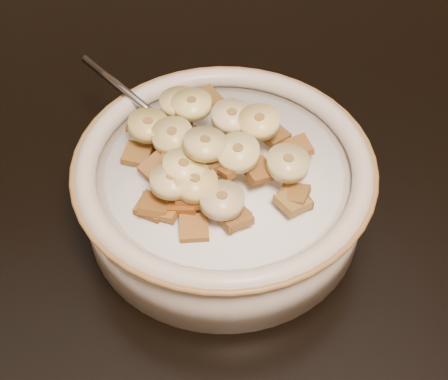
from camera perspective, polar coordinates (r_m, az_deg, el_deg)
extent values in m
cube|color=black|center=(0.61, -11.31, 4.80)|extent=(1.41, 0.91, 0.04)
cylinder|color=beige|center=(0.49, 0.00, -0.29)|extent=(0.22, 0.22, 0.05)
cylinder|color=white|center=(0.47, 0.00, 1.78)|extent=(0.18, 0.18, 0.00)
ellipsoid|color=gray|center=(0.49, -3.06, 4.18)|extent=(0.06, 0.07, 0.01)
cube|color=brown|center=(0.43, 0.72, -2.28)|extent=(0.03, 0.03, 0.01)
cube|color=#9D641C|center=(0.44, -5.32, -1.62)|extent=(0.03, 0.03, 0.01)
cube|color=olive|center=(0.44, 6.26, -1.07)|extent=(0.03, 0.03, 0.01)
cube|color=brown|center=(0.44, -6.59, -1.51)|extent=(0.03, 0.03, 0.01)
cube|color=brown|center=(0.50, -4.37, 6.53)|extent=(0.02, 0.02, 0.01)
cube|color=brown|center=(0.44, -3.73, -1.07)|extent=(0.03, 0.03, 0.01)
cube|color=brown|center=(0.48, -7.95, 3.25)|extent=(0.03, 0.03, 0.01)
cube|color=brown|center=(0.45, -0.91, 2.64)|extent=(0.03, 0.03, 0.01)
cube|color=brown|center=(0.52, -1.58, 8.38)|extent=(0.03, 0.03, 0.01)
cube|color=#945D29|center=(0.45, 1.27, 3.18)|extent=(0.03, 0.03, 0.01)
cube|color=brown|center=(0.44, 0.47, 2.24)|extent=(0.03, 0.03, 0.01)
cube|color=olive|center=(0.50, -7.59, 5.96)|extent=(0.03, 0.03, 0.01)
cube|color=#965418|center=(0.49, -6.52, 4.82)|extent=(0.03, 0.03, 0.01)
cube|color=brown|center=(0.45, 6.52, -0.96)|extent=(0.02, 0.02, 0.01)
cube|color=brown|center=(0.48, 4.52, 5.09)|extent=(0.03, 0.03, 0.01)
cube|color=brown|center=(0.44, -6.40, -1.36)|extent=(0.03, 0.03, 0.01)
cube|color=brown|center=(0.43, 1.01, -2.47)|extent=(0.02, 0.03, 0.01)
cube|color=brown|center=(0.48, 6.72, 3.87)|extent=(0.02, 0.02, 0.01)
cube|color=#905924|center=(0.43, -2.76, -3.48)|extent=(0.02, 0.02, 0.01)
cube|color=#9C5A25|center=(0.44, -2.99, -0.50)|extent=(0.03, 0.03, 0.01)
cube|color=brown|center=(0.46, -6.22, 1.93)|extent=(0.03, 0.03, 0.01)
cube|color=brown|center=(0.45, 3.11, 1.81)|extent=(0.03, 0.03, 0.01)
cube|color=brown|center=(0.44, -2.86, 0.77)|extent=(0.03, 0.03, 0.01)
cube|color=brown|center=(0.46, -4.69, 2.41)|extent=(0.03, 0.03, 0.01)
cube|color=#9A6533|center=(0.45, 6.40, -0.45)|extent=(0.03, 0.03, 0.01)
cylinder|color=#F6E785|center=(0.44, 1.28, 3.45)|extent=(0.03, 0.03, 0.01)
cylinder|color=beige|center=(0.45, 5.87, 2.49)|extent=(0.03, 0.03, 0.01)
cylinder|color=#E9CC81|center=(0.46, 3.24, 6.23)|extent=(0.03, 0.03, 0.01)
cylinder|color=#C7B684|center=(0.42, -0.18, -0.91)|extent=(0.04, 0.04, 0.01)
cylinder|color=beige|center=(0.43, -4.77, 0.87)|extent=(0.04, 0.04, 0.01)
cylinder|color=#FFEA7D|center=(0.49, -4.09, 8.01)|extent=(0.04, 0.04, 0.01)
cylinder|color=#F9E579|center=(0.44, -3.67, 2.09)|extent=(0.04, 0.04, 0.02)
cylinder|color=#D2B977|center=(0.44, -1.72, 4.23)|extent=(0.04, 0.04, 0.02)
cylinder|color=#F9ED86|center=(0.49, -2.97, 7.82)|extent=(0.04, 0.04, 0.01)
cylinder|color=#D6C56E|center=(0.43, -2.65, 0.67)|extent=(0.04, 0.04, 0.01)
cylinder|color=#FFE6A4|center=(0.47, 0.74, 6.72)|extent=(0.04, 0.04, 0.01)
cylinder|color=tan|center=(0.48, -6.93, 5.88)|extent=(0.04, 0.04, 0.01)
cylinder|color=#D4C37F|center=(0.47, -4.75, 4.98)|extent=(0.04, 0.04, 0.01)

